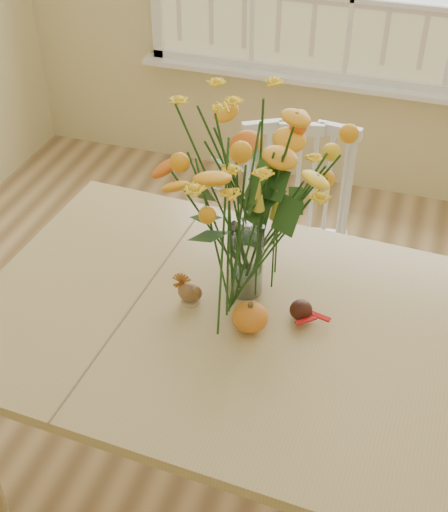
% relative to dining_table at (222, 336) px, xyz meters
% --- Properties ---
extents(floor, '(4.00, 4.50, 0.01)m').
position_rel_dining_table_xyz_m(floor, '(-0.01, 0.01, -0.75)').
color(floor, olive).
rests_on(floor, ground).
extents(dining_table, '(1.61, 1.19, 0.84)m').
position_rel_dining_table_xyz_m(dining_table, '(0.00, 0.00, 0.00)').
color(dining_table, tan).
rests_on(dining_table, floor).
extents(windsor_chair, '(0.56, 0.54, 1.02)m').
position_rel_dining_table_xyz_m(windsor_chair, '(0.04, 0.85, -0.18)').
color(windsor_chair, white).
rests_on(windsor_chair, floor).
extents(flower_vase, '(0.52, 0.52, 0.62)m').
position_rel_dining_table_xyz_m(flower_vase, '(0.03, 0.14, 0.47)').
color(flower_vase, white).
rests_on(flower_vase, dining_table).
extents(pumpkin, '(0.11, 0.11, 0.09)m').
position_rel_dining_table_xyz_m(pumpkin, '(0.10, -0.03, 0.14)').
color(pumpkin, orange).
rests_on(pumpkin, dining_table).
extents(turkey_figurine, '(0.08, 0.07, 0.10)m').
position_rel_dining_table_xyz_m(turkey_figurine, '(-0.12, 0.03, 0.13)').
color(turkey_figurine, '#CCB78C').
rests_on(turkey_figurine, dining_table).
extents(dark_gourd, '(0.13, 0.07, 0.06)m').
position_rel_dining_table_xyz_m(dark_gourd, '(0.24, 0.06, 0.12)').
color(dark_gourd, '#38160F').
rests_on(dark_gourd, dining_table).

